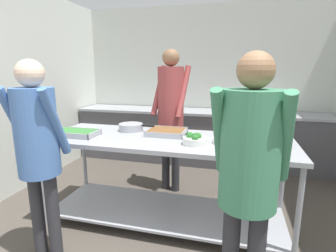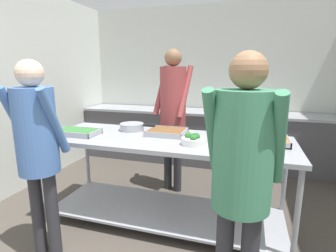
# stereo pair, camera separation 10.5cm
# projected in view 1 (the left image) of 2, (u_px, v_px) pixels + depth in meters

# --- Properties ---
(wall_rear) EXTENTS (4.32, 0.06, 2.65)m
(wall_rear) POSITION_uv_depth(u_px,v_px,m) (202.00, 84.00, 4.64)
(wall_rear) COLOR silver
(wall_rear) RESTS_ON ground_plane
(wall_left) EXTENTS (0.06, 4.08, 2.65)m
(wall_left) POSITION_uv_depth(u_px,v_px,m) (13.00, 90.00, 3.31)
(wall_left) COLOR silver
(wall_left) RESTS_ON ground_plane
(back_counter) EXTENTS (4.16, 0.65, 0.90)m
(back_counter) POSITION_uv_depth(u_px,v_px,m) (198.00, 136.00, 4.48)
(back_counter) COLOR #4C4C51
(back_counter) RESTS_ON ground_plane
(serving_counter) EXTENTS (2.44, 0.85, 0.91)m
(serving_counter) POSITION_uv_depth(u_px,v_px,m) (165.00, 166.00, 2.64)
(serving_counter) COLOR #9EA0A8
(serving_counter) RESTS_ON ground_plane
(serving_tray_vegetables) EXTENTS (0.45, 0.26, 0.05)m
(serving_tray_vegetables) POSITION_uv_depth(u_px,v_px,m) (76.00, 133.00, 2.67)
(serving_tray_vegetables) COLOR #9EA0A8
(serving_tray_vegetables) RESTS_ON serving_counter
(sauce_pan) EXTENTS (0.40, 0.26, 0.08)m
(sauce_pan) POSITION_uv_depth(u_px,v_px,m) (131.00, 127.00, 2.88)
(sauce_pan) COLOR #9EA0A8
(sauce_pan) RESTS_ON serving_counter
(serving_tray_greens) EXTENTS (0.39, 0.33, 0.05)m
(serving_tray_greens) POSITION_uv_depth(u_px,v_px,m) (167.00, 132.00, 2.71)
(serving_tray_greens) COLOR #9EA0A8
(serving_tray_greens) RESTS_ON serving_counter
(broccoli_bowl) EXTENTS (0.23, 0.23, 0.11)m
(broccoli_bowl) POSITION_uv_depth(u_px,v_px,m) (195.00, 140.00, 2.36)
(broccoli_bowl) COLOR silver
(broccoli_bowl) RESTS_ON serving_counter
(plate_stack) EXTENTS (0.26, 0.26, 0.05)m
(plate_stack) POSITION_uv_depth(u_px,v_px,m) (227.00, 141.00, 2.39)
(plate_stack) COLOR white
(plate_stack) RESTS_ON serving_counter
(serving_tray_roast) EXTENTS (0.38, 0.34, 0.05)m
(serving_tray_roast) POSITION_uv_depth(u_px,v_px,m) (266.00, 139.00, 2.44)
(serving_tray_roast) COLOR #9EA0A8
(serving_tray_roast) RESTS_ON serving_counter
(guest_serving_left) EXTENTS (0.48, 0.38, 1.68)m
(guest_serving_left) POSITION_uv_depth(u_px,v_px,m) (249.00, 162.00, 1.55)
(guest_serving_left) COLOR #2D2D33
(guest_serving_left) RESTS_ON ground_plane
(guest_serving_right) EXTENTS (0.44, 0.35, 1.65)m
(guest_serving_right) POSITION_uv_depth(u_px,v_px,m) (37.00, 140.00, 2.05)
(guest_serving_right) COLOR #2D2D33
(guest_serving_right) RESTS_ON ground_plane
(cook_behind_counter) EXTENTS (0.48, 0.43, 1.82)m
(cook_behind_counter) POSITION_uv_depth(u_px,v_px,m) (171.00, 105.00, 3.28)
(cook_behind_counter) COLOR #2D2D33
(cook_behind_counter) RESTS_ON ground_plane
(water_bottle) EXTENTS (0.06, 0.06, 0.23)m
(water_bottle) POSITION_uv_depth(u_px,v_px,m) (263.00, 107.00, 4.08)
(water_bottle) COLOR #23602D
(water_bottle) RESTS_ON back_counter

